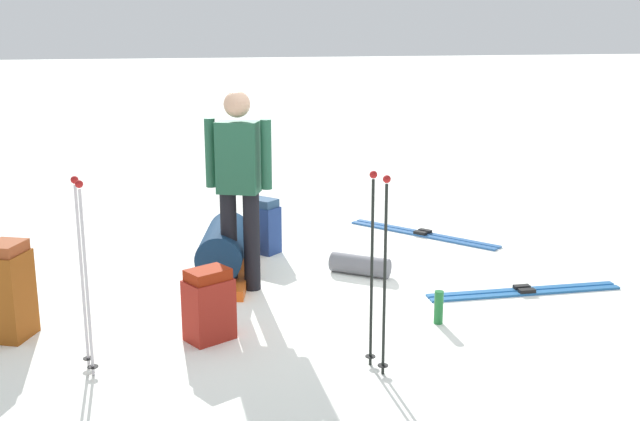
# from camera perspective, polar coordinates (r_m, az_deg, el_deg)

# --- Properties ---
(ground_plane) EXTENTS (80.00, 80.00, 0.00)m
(ground_plane) POSITION_cam_1_polar(r_m,az_deg,el_deg) (6.78, 0.00, -5.75)
(ground_plane) COLOR white
(skier_standing) EXTENTS (0.33, 0.54, 1.70)m
(skier_standing) POSITION_cam_1_polar(r_m,az_deg,el_deg) (6.58, -5.94, 2.20)
(skier_standing) COLOR black
(skier_standing) RESTS_ON ground_plane
(ski_pair_near) EXTENTS (0.18, 1.70, 0.05)m
(ski_pair_near) POSITION_cam_1_polar(r_m,az_deg,el_deg) (6.92, 14.65, -5.72)
(ski_pair_near) COLOR #2361A2
(ski_pair_near) RESTS_ON ground_plane
(ski_pair_far) EXTENTS (1.44, 1.29, 0.05)m
(ski_pair_far) POSITION_cam_1_polar(r_m,az_deg,el_deg) (8.50, 7.49, -1.70)
(ski_pair_far) COLOR #2B5FA1
(ski_pair_far) RESTS_ON ground_plane
(backpack_large_dark) EXTENTS (0.38, 0.35, 0.72)m
(backpack_large_dark) POSITION_cam_1_polar(r_m,az_deg,el_deg) (6.11, -21.69, -5.50)
(backpack_large_dark) COLOR brown
(backpack_large_dark) RESTS_ON ground_plane
(backpack_bright) EXTENTS (0.36, 0.40, 0.54)m
(backpack_bright) POSITION_cam_1_polar(r_m,az_deg,el_deg) (5.73, -8.10, -6.87)
(backpack_bright) COLOR maroon
(backpack_bright) RESTS_ON ground_plane
(backpack_small_spare) EXTENTS (0.37, 0.37, 0.55)m
(backpack_small_spare) POSITION_cam_1_polar(r_m,az_deg,el_deg) (7.77, -4.20, -1.15)
(backpack_small_spare) COLOR navy
(backpack_small_spare) RESTS_ON ground_plane
(ski_poles_planted_near) EXTENTS (0.22, 0.12, 1.33)m
(ski_poles_planted_near) POSITION_cam_1_polar(r_m,az_deg,el_deg) (5.06, 4.28, -3.87)
(ski_poles_planted_near) COLOR black
(ski_poles_planted_near) RESTS_ON ground_plane
(ski_poles_planted_far) EXTENTS (0.21, 0.11, 1.31)m
(ski_poles_planted_far) POSITION_cam_1_polar(r_m,az_deg,el_deg) (5.25, -16.87, -3.94)
(ski_poles_planted_far) COLOR #BBB4B9
(ski_poles_planted_far) RESTS_ON ground_plane
(gear_sled) EXTENTS (1.40, 0.68, 0.49)m
(gear_sled) POSITION_cam_1_polar(r_m,az_deg,el_deg) (7.09, -6.99, -3.06)
(gear_sled) COLOR orange
(gear_sled) RESTS_ON ground_plane
(sleeping_mat_rolled) EXTENTS (0.47, 0.55, 0.18)m
(sleeping_mat_rolled) POSITION_cam_1_polar(r_m,az_deg,el_deg) (7.14, 2.93, -3.99)
(sleeping_mat_rolled) COLOR slate
(sleeping_mat_rolled) RESTS_ON ground_plane
(thermos_bottle) EXTENTS (0.07, 0.07, 0.26)m
(thermos_bottle) POSITION_cam_1_polar(r_m,az_deg,el_deg) (6.08, 8.64, -6.99)
(thermos_bottle) COLOR #1C6C2F
(thermos_bottle) RESTS_ON ground_plane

